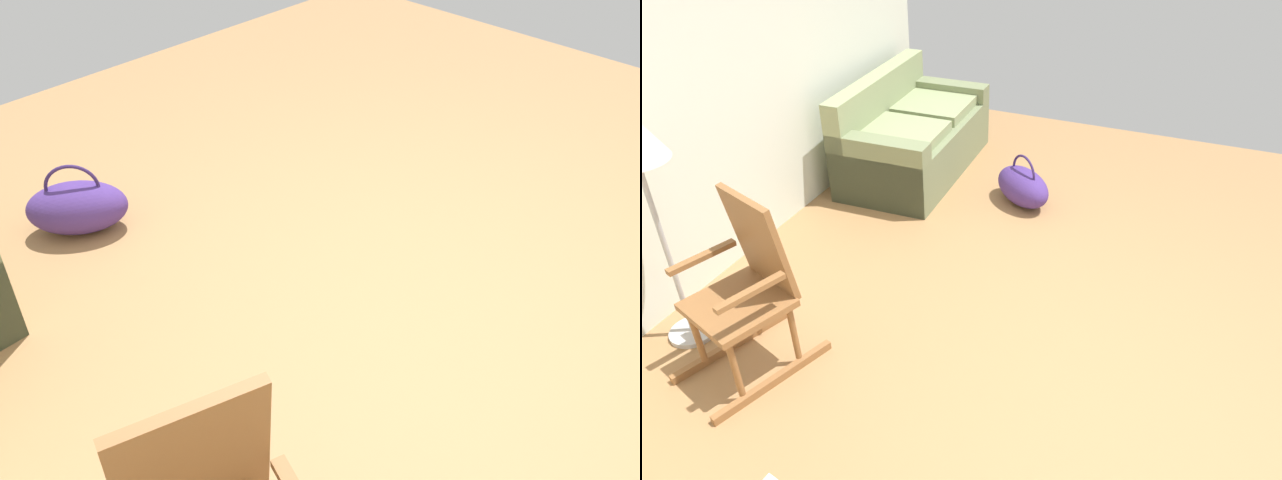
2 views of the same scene
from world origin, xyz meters
TOP-DOWN VIEW (x-y plane):
  - ground_plane at (0.00, 0.00)m, footprint 7.08×7.08m
  - duffel_bag at (1.68, 0.91)m, footprint 0.59×0.64m

SIDE VIEW (x-z plane):
  - ground_plane at x=0.00m, z-range 0.00..0.00m
  - duffel_bag at x=1.68m, z-range -0.06..0.37m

